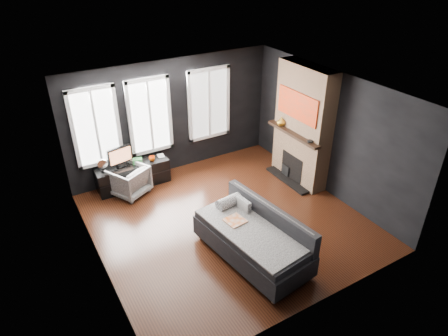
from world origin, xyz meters
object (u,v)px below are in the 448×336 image
mantel_vase (281,121)px  armchair (129,179)px  sofa (252,236)px  book (157,153)px  mug (152,158)px  monitor (120,155)px  media_console (133,175)px

mantel_vase → armchair: bearing=165.2°
sofa → mantel_vase: 3.22m
book → mantel_vase: 2.92m
armchair → mug: 0.72m
armchair → mug: armchair is taller
armchair → sofa: bearing=83.5°
monitor → mug: monitor is taller
mug → book: bearing=31.0°
sofa → book: 3.41m
media_console → mug: (0.46, -0.08, 0.35)m
media_console → mantel_vase: mantel_vase is taller
monitor → mug: 0.72m
mantel_vase → media_console: bearing=159.7°
sofa → armchair: sofa is taller
media_console → book: book is taller
monitor → mug: (0.68, -0.11, -0.20)m
armchair → media_console: (0.18, 0.29, -0.09)m
media_console → monitor: 0.59m
sofa → book: size_ratio=11.01×
media_console → mantel_vase: (3.21, -1.19, 1.05)m
book → monitor: bearing=179.7°
sofa → book: bearing=88.3°
mug → mantel_vase: mantel_vase is taller
mug → mantel_vase: (2.76, -1.11, 0.70)m
sofa → media_console: size_ratio=1.34×
mug → media_console: bearing=169.6°
mantel_vase → sofa: bearing=-135.7°
armchair → book: bearing=173.5°
armchair → monitor: bearing=-110.7°
media_console → mug: mug is taller
monitor → armchair: bearing=-94.6°
armchair → mug: (0.64, 0.21, 0.26)m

